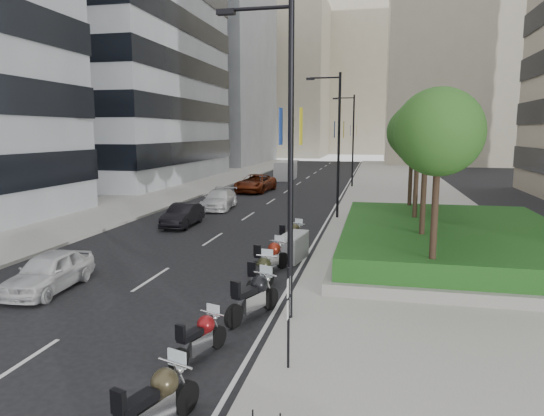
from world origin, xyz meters
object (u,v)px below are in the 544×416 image
(motorcycle_0, at_px, (155,403))
(car_c, at_px, (219,199))
(motorcycle_1, at_px, (200,337))
(motorcycle_4, at_px, (270,257))
(car_b, at_px, (183,215))
(car_a, at_px, (49,271))
(motorcycle_5, at_px, (293,247))
(motorcycle_2, at_px, (254,296))
(lamp_post_2, at_px, (352,136))
(car_d, at_px, (255,183))
(motorcycle_3, at_px, (261,274))
(parking_sign, at_px, (288,313))
(delivery_van, at_px, (285,171))
(motorcycle_6, at_px, (292,236))
(lamp_post_1, at_px, (336,138))
(lamp_post_0, at_px, (285,146))

(motorcycle_0, relative_size, car_c, 0.48)
(motorcycle_1, bearing_deg, motorcycle_4, 17.17)
(motorcycle_1, relative_size, car_b, 0.51)
(car_a, distance_m, car_b, 11.90)
(motorcycle_5, height_order, car_a, car_a)
(car_a, bearing_deg, motorcycle_4, 23.51)
(motorcycle_0, bearing_deg, car_c, 34.28)
(motorcycle_0, xyz_separation_m, motorcycle_2, (0.33, 5.86, 0.02))
(car_b, bearing_deg, car_a, -91.48)
(lamp_post_2, bearing_deg, motorcycle_1, -92.34)
(car_d, bearing_deg, motorcycle_3, -70.77)
(lamp_post_2, height_order, motorcycle_2, lamp_post_2)
(motorcycle_0, height_order, car_a, car_a)
(parking_sign, distance_m, motorcycle_1, 2.39)
(motorcycle_3, xyz_separation_m, delivery_van, (-6.52, 39.27, 0.36))
(motorcycle_0, relative_size, motorcycle_6, 1.09)
(car_d, bearing_deg, car_c, -85.59)
(lamp_post_2, bearing_deg, delivery_van, 139.39)
(lamp_post_1, relative_size, motorcycle_5, 4.44)
(lamp_post_0, bearing_deg, lamp_post_1, 90.00)
(motorcycle_2, xyz_separation_m, car_d, (-7.45, 29.77, 0.14))
(motorcycle_3, xyz_separation_m, car_c, (-7.17, 17.11, 0.07))
(motorcycle_1, relative_size, delivery_van, 0.40)
(parking_sign, xyz_separation_m, car_d, (-9.05, 32.87, -0.66))
(car_b, relative_size, delivery_van, 0.79)
(lamp_post_1, xyz_separation_m, car_b, (-8.51, -4.03, -4.41))
(car_a, height_order, car_c, car_c)
(car_b, bearing_deg, motorcycle_6, -30.90)
(lamp_post_0, bearing_deg, motorcycle_6, 98.50)
(motorcycle_3, bearing_deg, parking_sign, -151.84)
(motorcycle_1, height_order, motorcycle_5, motorcycle_5)
(car_b, bearing_deg, lamp_post_0, -58.21)
(lamp_post_0, bearing_deg, car_a, 172.86)
(motorcycle_1, bearing_deg, motorcycle_3, 14.87)
(lamp_post_2, relative_size, motorcycle_2, 3.85)
(lamp_post_2, bearing_deg, lamp_post_1, -90.00)
(lamp_post_0, bearing_deg, car_d, 105.69)
(lamp_post_2, relative_size, motorcycle_1, 4.47)
(motorcycle_4, relative_size, car_c, 0.47)
(motorcycle_0, xyz_separation_m, car_c, (-7.17, 25.28, 0.06))
(motorcycle_1, xyz_separation_m, car_c, (-6.90, 22.26, 0.14))
(car_c, bearing_deg, motorcycle_3, -72.21)
(lamp_post_1, height_order, car_d, lamp_post_1)
(lamp_post_0, xyz_separation_m, motorcycle_0, (-1.27, -5.76, -4.43))
(motorcycle_0, distance_m, car_b, 20.07)
(lamp_post_2, height_order, motorcycle_0, lamp_post_2)
(lamp_post_1, relative_size, motorcycle_6, 4.24)
(parking_sign, bearing_deg, motorcycle_5, 99.00)
(lamp_post_1, bearing_deg, motorcycle_5, -94.99)
(motorcycle_5, bearing_deg, motorcycle_3, -175.90)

